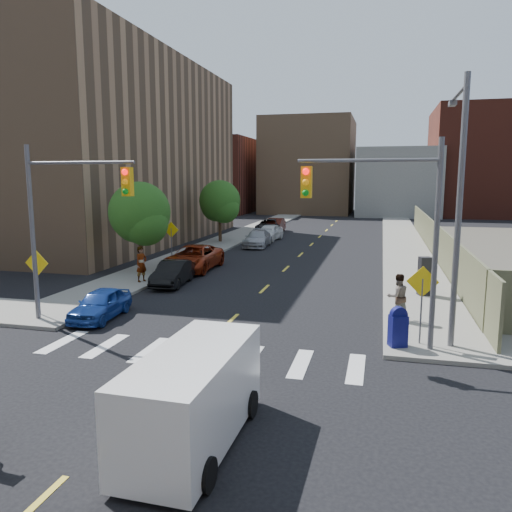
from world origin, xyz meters
The scene contains 29 objects.
ground centered at (0.00, 0.00, 0.00)m, with size 160.00×160.00×0.00m, color black.
sidewalk_nw centered at (-7.75, 41.50, 0.07)m, with size 3.50×73.00×0.15m, color gray.
sidewalk_ne centered at (7.75, 41.50, 0.07)m, with size 3.50×73.00×0.15m, color gray.
fence_north centered at (9.60, 28.00, 1.25)m, with size 0.12×44.00×2.50m, color #626245.
building_nw centered at (-22.00, 30.00, 8.00)m, with size 22.00×30.00×16.00m, color #8C6B4C.
bg_bldg_west centered at (-22.00, 70.00, 6.00)m, with size 14.00×18.00×12.00m, color #592319.
bg_bldg_midwest centered at (-6.00, 72.00, 7.50)m, with size 14.00×16.00×15.00m, color #8C6B4C.
bg_bldg_center centered at (8.00, 70.00, 5.00)m, with size 12.00×16.00×10.00m, color gray.
bg_bldg_east centered at (22.00, 72.00, 8.00)m, with size 18.00×18.00×16.00m, color #592319.
signal_nw centered at (-5.98, 6.00, 4.53)m, with size 4.59×0.30×7.00m.
signal_ne centered at (5.98, 6.00, 4.53)m, with size 4.59×0.30×7.00m.
streetlight_ne centered at (8.20, 6.90, 5.22)m, with size 0.25×3.70×9.00m.
warn_sign_nw centered at (-7.80, 6.50, 1.99)m, with size 1.06×0.06×2.83m.
warn_sign_ne centered at (7.20, 6.50, 1.99)m, with size 1.06×0.06×2.83m.
warn_sign_midwest centered at (-7.80, 20.00, 1.99)m, with size 1.06×0.06×2.83m.
tree_west_near centered at (-8.00, 16.05, 3.48)m, with size 3.66×3.64×5.52m.
tree_west_far centered at (-8.00, 31.05, 3.48)m, with size 3.66×3.64×5.52m.
parked_car_blue centered at (-5.28, 7.00, 0.61)m, with size 1.45×3.60×1.23m, color navy.
parked_car_black centered at (-5.00, 13.71, 0.66)m, with size 1.39×3.98×1.31m, color black.
parked_car_red centered at (-5.50, 18.08, 0.78)m, with size 2.57×5.58×1.55m, color maroon.
parked_car_silver centered at (-4.20, 29.46, 0.68)m, with size 1.91×4.69×1.36m, color #9C9EA3.
parked_car_white centered at (-4.20, 33.93, 0.75)m, with size 1.77×4.40×1.50m, color white.
parked_car_maroon centered at (-5.11, 40.75, 0.73)m, with size 1.55×4.44×1.46m, color #41140D.
parked_car_grey centered at (-5.50, 39.69, 0.74)m, with size 2.45×5.31×1.48m, color black.
cargo_van centered at (1.98, -1.08, 1.11)m, with size 1.99×4.63×2.11m.
mailbox centered at (6.46, 6.00, 0.81)m, with size 0.68×0.60×1.37m.
payphone centered at (7.89, 13.97, 1.07)m, with size 0.55×0.45×1.85m, color black.
pedestrian_west centered at (-6.74, 13.52, 1.11)m, with size 0.70×0.46×1.92m, color gray.
pedestrian_east centered at (6.53, 9.32, 1.07)m, with size 0.90×0.70×1.85m, color gray.
Camera 1 is at (5.77, -10.74, 5.76)m, focal length 35.00 mm.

